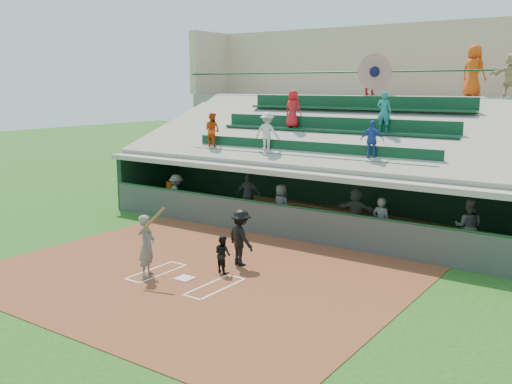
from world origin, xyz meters
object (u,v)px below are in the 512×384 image
Objects in this scene: home_plate at (185,278)px; batter_at_plate at (147,245)px; white_table at (171,199)px; catcher at (223,254)px; water_cooler at (171,186)px.

home_plate is 1.34m from batter_at_plate.
white_table is (-5.45, 6.71, -0.47)m from batter_at_plate.
catcher is at bearing -22.43° from white_table.
white_table is (-6.92, 5.34, -0.14)m from catcher.
batter_at_plate is 1.90× the size of catcher.
batter_at_plate is at bearing -35.69° from white_table.
water_cooler is at bearing -22.09° from catcher.
catcher is 1.27× the size of white_table.
batter_at_plate is 5.14× the size of water_cooler.
home_plate is 1.13× the size of water_cooler.
batter_at_plate reaches higher than catcher.
white_table is at bearing 174.07° from water_cooler.
white_table is 0.55m from water_cooler.
water_cooler is (-5.42, 6.71, 0.07)m from batter_at_plate.
batter_at_plate is 8.66m from white_table.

